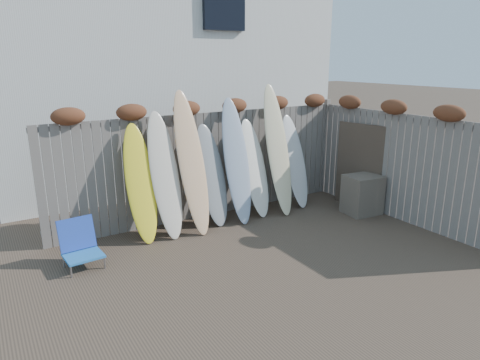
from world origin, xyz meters
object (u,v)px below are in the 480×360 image
beach_chair (80,245)px  surfboard_0 (140,184)px  lattice_panel (362,166)px  wooden_crate (362,195)px

beach_chair → surfboard_0: size_ratio=0.34×
lattice_panel → surfboard_0: size_ratio=0.85×
wooden_crate → lattice_panel: 0.63m
surfboard_0 → lattice_panel: bearing=-7.6°
beach_chair → surfboard_0: 1.37m
wooden_crate → lattice_panel: lattice_panel is taller
beach_chair → surfboard_0: (1.12, 0.46, 0.65)m
beach_chair → lattice_panel: lattice_panel is taller
wooden_crate → beach_chair: bearing=173.1°
beach_chair → surfboard_0: surfboard_0 is taller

